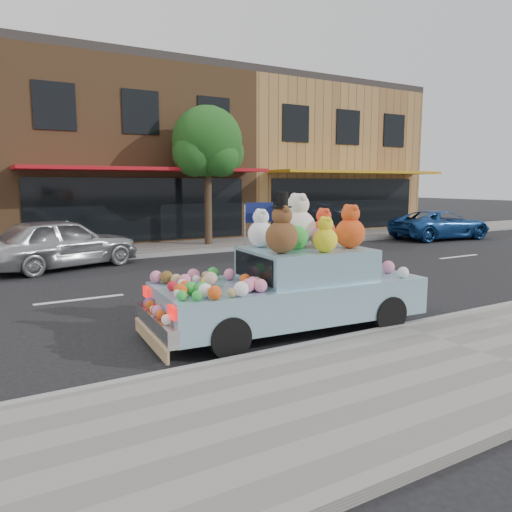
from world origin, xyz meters
TOP-DOWN VIEW (x-y plane):
  - ground at (0.00, 0.00)m, footprint 120.00×120.00m
  - near_sidewalk at (0.00, -6.50)m, footprint 60.00×3.00m
  - far_sidewalk at (0.00, 6.50)m, footprint 60.00×3.00m
  - near_kerb at (0.00, -5.00)m, footprint 60.00×0.12m
  - far_kerb at (0.00, 5.00)m, footprint 60.00×0.12m
  - storefront_mid at (0.00, 11.97)m, footprint 10.00×9.80m
  - storefront_right at (10.00, 11.97)m, footprint 10.00×9.80m
  - street_tree at (2.03, 6.55)m, footprint 3.00×2.70m
  - car_silver at (-3.63, 4.24)m, footprint 4.61×2.96m
  - car_blue at (11.76, 3.86)m, footprint 4.64×2.50m
  - art_car at (-1.45, -4.01)m, footprint 4.60×2.08m

SIDE VIEW (x-z plane):
  - ground at x=0.00m, z-range 0.00..0.00m
  - near_sidewalk at x=0.00m, z-range 0.00..0.12m
  - far_sidewalk at x=0.00m, z-range 0.00..0.12m
  - near_kerb at x=0.00m, z-range 0.00..0.13m
  - far_kerb at x=0.00m, z-range 0.00..0.13m
  - car_blue at x=11.76m, z-range 0.00..1.24m
  - car_silver at x=-3.63m, z-range 0.00..1.46m
  - art_car at x=-1.45m, z-range -0.33..1.94m
  - storefront_mid at x=0.00m, z-range -0.01..7.29m
  - storefront_right at x=10.00m, z-range -0.01..7.29m
  - street_tree at x=2.03m, z-range 1.08..6.30m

